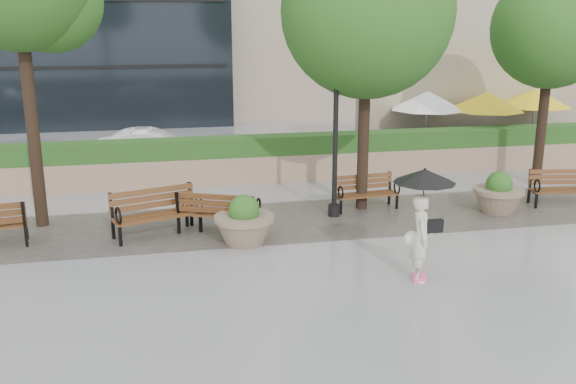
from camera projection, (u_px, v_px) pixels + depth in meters
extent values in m
plane|color=gray|center=(293.00, 269.00, 12.38)|extent=(100.00, 100.00, 0.00)
cube|color=#383330|center=(266.00, 222.00, 15.22)|extent=(28.00, 3.20, 0.01)
cube|color=#9D7E65|center=(242.00, 169.00, 18.89)|extent=(24.00, 0.80, 0.80)
cube|color=#214517|center=(242.00, 146.00, 18.71)|extent=(24.00, 0.75, 0.55)
cube|color=tan|center=(491.00, 95.00, 23.18)|extent=(10.00, 0.60, 4.00)
cube|color=#214517|center=(506.00, 149.00, 21.41)|extent=(8.00, 0.50, 0.90)
cube|color=black|center=(227.00, 154.00, 22.77)|extent=(40.00, 7.00, 0.00)
torus|color=black|center=(24.00, 212.00, 13.84)|extent=(0.11, 0.39, 0.39)
cube|color=brown|center=(157.00, 216.00, 14.15)|extent=(2.02, 1.17, 0.05)
cube|color=brown|center=(152.00, 198.00, 14.31)|extent=(1.88, 0.74, 0.45)
cube|color=black|center=(158.00, 225.00, 14.23)|extent=(2.06, 1.27, 0.50)
torus|color=black|center=(118.00, 216.00, 13.49)|extent=(0.18, 0.39, 0.40)
torus|color=black|center=(199.00, 204.00, 14.38)|extent=(0.18, 0.39, 0.40)
cube|color=brown|center=(219.00, 214.00, 14.40)|extent=(1.89, 1.24, 0.05)
cube|color=brown|center=(215.00, 204.00, 14.05)|extent=(1.72, 0.85, 0.43)
cube|color=black|center=(219.00, 223.00, 14.43)|extent=(1.93, 1.33, 0.47)
torus|color=black|center=(258.00, 206.00, 14.35)|extent=(0.20, 0.36, 0.37)
torus|color=black|center=(186.00, 201.00, 14.70)|extent=(0.20, 0.36, 0.37)
cube|color=brown|center=(366.00, 195.00, 16.14)|extent=(1.65, 0.63, 0.04)
cube|color=brown|center=(363.00, 182.00, 16.30)|extent=(1.62, 0.26, 0.38)
cube|color=black|center=(366.00, 201.00, 16.21)|extent=(1.66, 0.72, 0.41)
torus|color=black|center=(341.00, 192.00, 15.73)|extent=(0.07, 0.33, 0.33)
torus|color=black|center=(397.00, 188.00, 16.16)|extent=(0.07, 0.33, 0.33)
cube|color=brown|center=(564.00, 190.00, 16.45)|extent=(1.76, 0.78, 0.05)
cube|color=brown|center=(561.00, 177.00, 16.62)|extent=(1.70, 0.39, 0.40)
cube|color=black|center=(563.00, 198.00, 16.52)|extent=(1.78, 0.87, 0.43)
torus|color=black|center=(537.00, 186.00, 16.20)|extent=(0.10, 0.35, 0.35)
cylinder|color=#7F6B56|center=(244.00, 218.00, 13.66)|extent=(1.29, 1.29, 0.10)
sphere|color=#174D16|center=(244.00, 210.00, 13.61)|extent=(0.67, 0.67, 0.67)
cylinder|color=#7F6B56|center=(499.00, 191.00, 15.90)|extent=(1.24, 1.24, 0.10)
sphere|color=#174D16|center=(499.00, 184.00, 15.85)|extent=(0.64, 0.64, 0.64)
cylinder|color=black|center=(335.00, 133.00, 15.15)|extent=(0.12, 0.12, 4.12)
cylinder|color=black|center=(334.00, 210.00, 15.66)|extent=(0.28, 0.28, 0.30)
sphere|color=black|center=(337.00, 42.00, 14.60)|extent=(0.24, 0.24, 0.24)
cylinder|color=black|center=(31.00, 115.00, 14.31)|extent=(0.28, 0.28, 5.21)
sphere|color=#174D16|center=(51.00, 1.00, 14.07)|extent=(2.27, 2.27, 2.27)
cylinder|color=black|center=(364.00, 120.00, 15.76)|extent=(0.28, 0.28, 4.52)
sphere|color=#174D16|center=(367.00, 11.00, 15.08)|extent=(4.11, 4.11, 4.11)
sphere|color=#174D16|center=(386.00, 31.00, 15.60)|extent=(2.88, 2.88, 2.88)
cylinder|color=black|center=(543.00, 113.00, 18.34)|extent=(0.28, 0.28, 4.11)
sphere|color=#174D16|center=(552.00, 29.00, 17.72)|extent=(3.31, 3.31, 3.31)
sphere|color=#174D16|center=(563.00, 43.00, 18.23)|extent=(2.31, 2.31, 2.31)
cylinder|color=black|center=(424.00, 157.00, 22.05)|extent=(0.40, 0.40, 0.10)
cylinder|color=#99999E|center=(426.00, 127.00, 21.77)|extent=(0.06, 0.06, 2.20)
cone|color=white|center=(428.00, 101.00, 21.54)|extent=(2.50, 2.50, 0.60)
cylinder|color=black|center=(482.00, 159.00, 21.87)|extent=(0.40, 0.40, 0.10)
cylinder|color=#99999E|center=(485.00, 128.00, 21.60)|extent=(0.06, 0.06, 2.20)
cone|color=gold|center=(487.00, 101.00, 21.36)|extent=(2.50, 2.50, 0.60)
cylinder|color=black|center=(530.00, 152.00, 22.87)|extent=(0.40, 0.40, 0.10)
cylinder|color=#99999E|center=(533.00, 123.00, 22.60)|extent=(0.06, 0.06, 2.20)
cone|color=gold|center=(535.00, 98.00, 22.36)|extent=(2.50, 2.50, 0.60)
imported|color=white|center=(152.00, 147.00, 20.94)|extent=(3.72, 1.54, 1.20)
imported|color=beige|center=(421.00, 235.00, 11.68)|extent=(0.62, 0.74, 1.75)
cube|color=#F2598C|center=(419.00, 275.00, 12.02)|extent=(0.18, 0.26, 0.09)
cube|color=#F2598C|center=(419.00, 280.00, 11.77)|extent=(0.18, 0.26, 0.09)
cube|color=black|center=(434.00, 226.00, 11.66)|extent=(0.21, 0.35, 0.24)
sphere|color=white|center=(412.00, 239.00, 11.96)|extent=(0.31, 0.31, 0.31)
cylinder|color=black|center=(423.00, 200.00, 11.56)|extent=(0.02, 0.02, 0.93)
cone|color=black|center=(425.00, 176.00, 11.44)|extent=(1.14, 1.14, 0.24)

